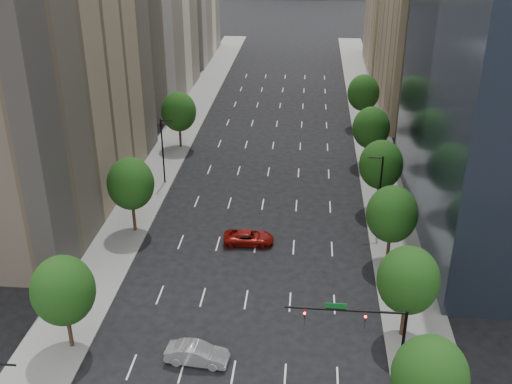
# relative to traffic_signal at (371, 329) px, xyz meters

# --- Properties ---
(sidewalk_left) EXTENTS (6.00, 200.00, 0.15)m
(sidewalk_left) POSITION_rel_traffic_signal_xyz_m (-26.03, 30.00, -5.10)
(sidewalk_left) COLOR slate
(sidewalk_left) RESTS_ON ground
(sidewalk_right) EXTENTS (6.00, 200.00, 0.15)m
(sidewalk_right) POSITION_rel_traffic_signal_xyz_m (4.97, 30.00, -5.10)
(sidewalk_right) COLOR slate
(sidewalk_right) RESTS_ON ground
(midrise_cream_left) EXTENTS (14.00, 30.00, 35.00)m
(midrise_cream_left) POSITION_rel_traffic_signal_xyz_m (-35.53, 73.00, 12.33)
(midrise_cream_left) COLOR beige
(midrise_cream_left) RESTS_ON ground
(filler_left) EXTENTS (14.00, 26.00, 18.00)m
(filler_left) POSITION_rel_traffic_signal_xyz_m (-35.53, 106.00, 3.83)
(filler_left) COLOR beige
(filler_left) RESTS_ON ground
(parking_tan_right) EXTENTS (14.00, 30.00, 30.00)m
(parking_tan_right) POSITION_rel_traffic_signal_xyz_m (14.47, 70.00, 9.83)
(parking_tan_right) COLOR #8C7759
(parking_tan_right) RESTS_ON ground
(filler_right) EXTENTS (14.00, 26.00, 16.00)m
(filler_right) POSITION_rel_traffic_signal_xyz_m (14.47, 103.00, 2.83)
(filler_right) COLOR #8C7759
(filler_right) RESTS_ON ground
(tree_right_0) EXTENTS (5.20, 5.20, 8.39)m
(tree_right_0) POSITION_rel_traffic_signal_xyz_m (3.47, -5.00, 0.22)
(tree_right_0) COLOR #382316
(tree_right_0) RESTS_ON ground
(tree_right_1) EXTENTS (5.20, 5.20, 8.75)m
(tree_right_1) POSITION_rel_traffic_signal_xyz_m (3.47, 6.00, 0.58)
(tree_right_1) COLOR #382316
(tree_right_1) RESTS_ON ground
(tree_right_2) EXTENTS (5.20, 5.20, 8.61)m
(tree_right_2) POSITION_rel_traffic_signal_xyz_m (3.47, 18.00, 0.43)
(tree_right_2) COLOR #382316
(tree_right_2) RESTS_ON ground
(tree_right_3) EXTENTS (5.20, 5.20, 8.89)m
(tree_right_3) POSITION_rel_traffic_signal_xyz_m (3.47, 30.00, 0.72)
(tree_right_3) COLOR #382316
(tree_right_3) RESTS_ON ground
(tree_right_4) EXTENTS (5.20, 5.20, 8.46)m
(tree_right_4) POSITION_rel_traffic_signal_xyz_m (3.47, 44.00, 0.29)
(tree_right_4) COLOR #382316
(tree_right_4) RESTS_ON ground
(tree_right_5) EXTENTS (5.20, 5.20, 8.75)m
(tree_right_5) POSITION_rel_traffic_signal_xyz_m (3.47, 60.00, 0.58)
(tree_right_5) COLOR #382316
(tree_right_5) RESTS_ON ground
(tree_left_0) EXTENTS (5.20, 5.20, 8.75)m
(tree_left_0) POSITION_rel_traffic_signal_xyz_m (-24.53, 2.00, 0.58)
(tree_left_0) COLOR #382316
(tree_left_0) RESTS_ON ground
(tree_left_1) EXTENTS (5.20, 5.20, 8.97)m
(tree_left_1) POSITION_rel_traffic_signal_xyz_m (-24.53, 22.00, 0.79)
(tree_left_1) COLOR #382316
(tree_left_1) RESTS_ON ground
(tree_left_2) EXTENTS (5.20, 5.20, 8.68)m
(tree_left_2) POSITION_rel_traffic_signal_xyz_m (-24.53, 48.00, 0.50)
(tree_left_2) COLOR #382316
(tree_left_2) RESTS_ON ground
(streetlight_rn) EXTENTS (1.70, 0.20, 9.00)m
(streetlight_rn) POSITION_rel_traffic_signal_xyz_m (2.91, 25.00, -0.33)
(streetlight_rn) COLOR black
(streetlight_rn) RESTS_ON ground
(streetlight_ln) EXTENTS (1.70, 0.20, 9.00)m
(streetlight_ln) POSITION_rel_traffic_signal_xyz_m (-23.96, 35.00, -0.33)
(streetlight_ln) COLOR black
(streetlight_ln) RESTS_ON ground
(traffic_signal) EXTENTS (9.12, 0.40, 7.38)m
(traffic_signal) POSITION_rel_traffic_signal_xyz_m (0.00, 0.00, 0.00)
(traffic_signal) COLOR black
(traffic_signal) RESTS_ON ground
(car_silver) EXTENTS (5.32, 2.26, 1.71)m
(car_silver) POSITION_rel_traffic_signal_xyz_m (-13.61, 1.07, -4.32)
(car_silver) COLOR #A7A6AC
(car_silver) RESTS_ON ground
(car_red_far) EXTENTS (5.65, 2.84, 1.53)m
(car_red_far) POSITION_rel_traffic_signal_xyz_m (-11.32, 20.34, -4.41)
(car_red_far) COLOR maroon
(car_red_far) RESTS_ON ground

